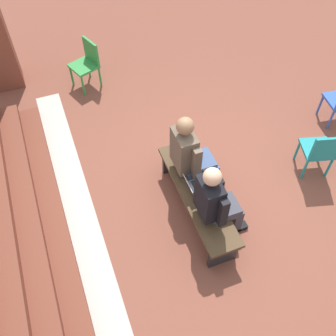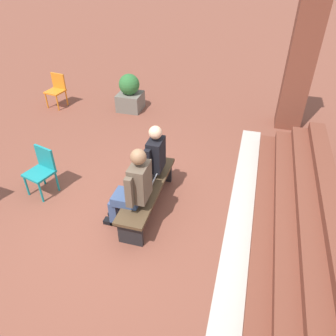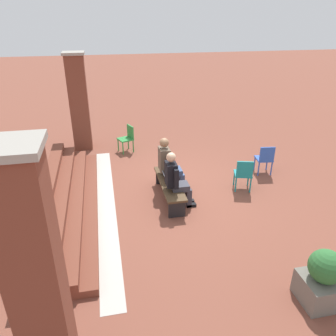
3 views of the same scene
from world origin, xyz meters
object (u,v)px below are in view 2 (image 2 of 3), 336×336
(plastic_chair_by_pillar, at_px, (57,88))
(laptop, at_px, (147,186))
(plastic_chair_far_left, at_px, (42,168))
(bench, at_px, (148,191))
(planter, at_px, (130,94))
(person_adult, at_px, (133,187))
(person_student, at_px, (150,160))

(plastic_chair_by_pillar, bearing_deg, laptop, 47.54)
(laptop, relative_size, plastic_chair_far_left, 0.38)
(bench, distance_m, plastic_chair_far_left, 1.89)
(laptop, bearing_deg, plastic_chair_by_pillar, -132.46)
(plastic_chair_by_pillar, xyz_separation_m, planter, (-0.27, 1.92, -0.04))
(bench, distance_m, planter, 3.86)
(bench, height_order, plastic_chair_far_left, plastic_chair_far_left)
(bench, xyz_separation_m, plastic_chair_far_left, (0.03, -1.88, 0.13))
(person_adult, xyz_separation_m, plastic_chair_by_pillar, (-3.64, -3.49, -0.26))
(laptop, distance_m, planter, 3.91)
(planter, bearing_deg, person_adult, 21.82)
(person_student, xyz_separation_m, planter, (-3.13, -1.57, -0.28))
(bench, height_order, person_student, person_student)
(person_student, height_order, plastic_chair_far_left, person_student)
(laptop, bearing_deg, plastic_chair_far_left, -90.19)
(bench, bearing_deg, planter, -154.95)
(laptop, xyz_separation_m, plastic_chair_by_pillar, (-3.27, -3.57, -0.02))
(person_student, relative_size, plastic_chair_by_pillar, 1.61)
(plastic_chair_by_pillar, bearing_deg, person_adult, 43.81)
(person_adult, height_order, planter, person_adult)
(laptop, bearing_deg, person_adult, -12.69)
(bench, bearing_deg, person_student, -169.52)
(plastic_chair_far_left, height_order, planter, planter)
(person_student, bearing_deg, person_adult, -0.22)
(person_adult, height_order, laptop, person_adult)
(planter, bearing_deg, bench, 25.05)
(plastic_chair_far_left, xyz_separation_m, planter, (-3.53, 0.25, -0.04))
(person_student, bearing_deg, laptop, 11.10)
(person_student, bearing_deg, bench, 10.48)
(person_student, bearing_deg, plastic_chair_far_left, -77.54)
(laptop, distance_m, plastic_chair_far_left, 1.90)
(person_adult, distance_m, laptop, 0.45)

